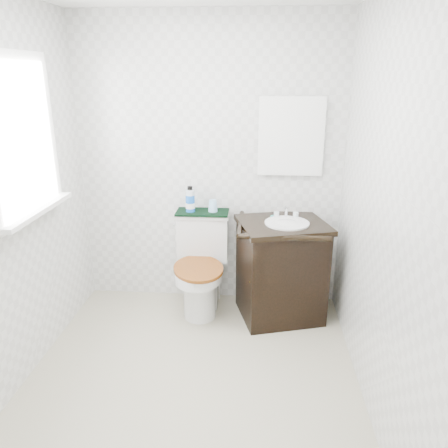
# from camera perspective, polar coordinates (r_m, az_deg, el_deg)

# --- Properties ---
(floor) EXTENTS (2.40, 2.40, 0.00)m
(floor) POSITION_cam_1_polar(r_m,az_deg,el_deg) (3.07, -4.30, -19.81)
(floor) COLOR #ACA68B
(floor) RESTS_ON ground
(wall_back) EXTENTS (2.40, 0.00, 2.40)m
(wall_back) POSITION_cam_1_polar(r_m,az_deg,el_deg) (3.66, -1.92, 7.60)
(wall_back) COLOR silver
(wall_back) RESTS_ON ground
(wall_front) EXTENTS (2.40, 0.00, 2.40)m
(wall_front) POSITION_cam_1_polar(r_m,az_deg,el_deg) (1.43, -12.92, -12.00)
(wall_front) COLOR silver
(wall_front) RESTS_ON ground
(wall_left) EXTENTS (0.00, 2.40, 2.40)m
(wall_left) POSITION_cam_1_polar(r_m,az_deg,el_deg) (2.89, -27.04, 2.42)
(wall_left) COLOR silver
(wall_left) RESTS_ON ground
(wall_right) EXTENTS (0.00, 2.40, 2.40)m
(wall_right) POSITION_cam_1_polar(r_m,az_deg,el_deg) (2.56, 20.07, 1.46)
(wall_right) COLOR silver
(wall_right) RESTS_ON ground
(window) EXTENTS (0.02, 0.70, 0.90)m
(window) POSITION_cam_1_polar(r_m,az_deg,el_deg) (3.02, -25.15, 10.17)
(window) COLOR white
(window) RESTS_ON wall_left
(mirror) EXTENTS (0.50, 0.02, 0.60)m
(mirror) POSITION_cam_1_polar(r_m,az_deg,el_deg) (3.58, 8.75, 11.20)
(mirror) COLOR silver
(mirror) RESTS_ON wall_back
(toilet) EXTENTS (0.48, 0.67, 0.82)m
(toilet) POSITION_cam_1_polar(r_m,az_deg,el_deg) (3.70, -2.96, -5.97)
(toilet) COLOR silver
(toilet) RESTS_ON floor
(vanity) EXTENTS (0.80, 0.73, 0.92)m
(vanity) POSITION_cam_1_polar(r_m,az_deg,el_deg) (3.59, 7.45, -5.67)
(vanity) COLOR black
(vanity) RESTS_ON floor
(trash_bin) EXTENTS (0.23, 0.21, 0.28)m
(trash_bin) POSITION_cam_1_polar(r_m,az_deg,el_deg) (3.91, -2.12, -8.02)
(trash_bin) COLOR silver
(trash_bin) RESTS_ON floor
(towel) EXTENTS (0.44, 0.22, 0.02)m
(towel) POSITION_cam_1_polar(r_m,az_deg,el_deg) (3.65, -2.83, 1.55)
(towel) COLOR black
(towel) RESTS_ON toilet
(mouthwash_bottle) EXTENTS (0.07, 0.07, 0.21)m
(mouthwash_bottle) POSITION_cam_1_polar(r_m,az_deg,el_deg) (3.62, -4.43, 3.14)
(mouthwash_bottle) COLOR blue
(mouthwash_bottle) RESTS_ON towel
(cup) EXTENTS (0.08, 0.08, 0.10)m
(cup) POSITION_cam_1_polar(r_m,az_deg,el_deg) (3.62, -1.47, 2.41)
(cup) COLOR #97CDF7
(cup) RESTS_ON towel
(soap_bar) EXTENTS (0.07, 0.04, 0.02)m
(soap_bar) POSITION_cam_1_polar(r_m,az_deg,el_deg) (3.57, 6.60, 1.05)
(soap_bar) COLOR teal
(soap_bar) RESTS_ON vanity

